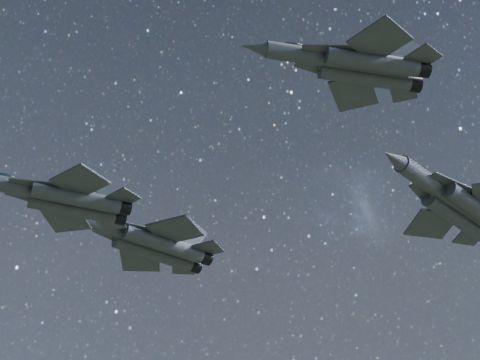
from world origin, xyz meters
name	(u,v)px	position (x,y,z in m)	size (l,w,h in m)	color
jet_lead	(60,198)	(-12.37, 3.53, 143.79)	(16.23, 11.56, 4.14)	#31353D
jet_left	(146,241)	(-1.77, 15.97, 148.55)	(19.75, 13.41, 4.97)	#31353D
jet_right	(353,65)	(6.59, -17.04, 147.42)	(15.64, 10.90, 3.93)	#31353D
jet_slot	(456,203)	(23.62, -4.20, 146.39)	(18.75, 12.28, 4.83)	#31353D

